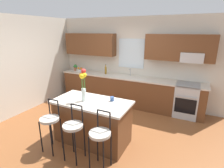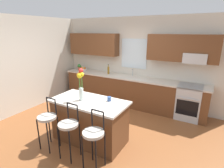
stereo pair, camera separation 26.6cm
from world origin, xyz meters
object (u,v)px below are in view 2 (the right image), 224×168
bar_stool_far (94,136)px  fruit_bowl_oranges (84,69)px  mug_ceramic (109,99)px  flower_vase (81,82)px  oven_range (189,102)px  bar_stool_middle (69,127)px  bar_stool_near (48,119)px  kitchen_island (90,121)px  bottle_olive_oil (108,70)px  potted_plant_small (79,67)px

bar_stool_far → fruit_bowl_oranges: 3.70m
bar_stool_far → mug_ceramic: size_ratio=11.58×
flower_vase → mug_ceramic: flower_vase is taller
oven_range → bar_stool_middle: size_ratio=0.88×
bar_stool_near → kitchen_island: bearing=48.2°
flower_vase → bottle_olive_oil: flower_vase is taller
kitchen_island → potted_plant_small: (-2.06, 2.17, 0.57)m
bar_stool_near → potted_plant_small: (-1.51, 2.78, 0.40)m
kitchen_island → potted_plant_small: 3.04m
bar_stool_near → bar_stool_far: same height
flower_vase → fruit_bowl_oranges: size_ratio=2.76×
fruit_bowl_oranges → potted_plant_small: size_ratio=1.11×
bar_stool_near → fruit_bowl_oranges: fruit_bowl_oranges is taller
oven_range → bar_stool_far: bar_stool_far is taller
oven_range → bar_stool_middle: bar_stool_middle is taller
bar_stool_middle → bar_stool_far: size_ratio=1.00×
kitchen_island → bar_stool_near: size_ratio=1.53×
oven_range → kitchen_island: same height
mug_ceramic → fruit_bowl_oranges: (-2.24, 1.97, -0.00)m
potted_plant_small → fruit_bowl_oranges: bearing=-0.1°
oven_range → flower_vase: 2.98m
bar_stool_middle → flower_vase: size_ratio=1.57×
flower_vase → fruit_bowl_oranges: flower_vase is taller
flower_vase → mug_ceramic: (0.52, 0.24, -0.35)m
bottle_olive_oil → bar_stool_middle: bearing=-73.4°
kitchen_island → flower_vase: size_ratio=2.40×
bar_stool_far → bar_stool_middle: bearing=180.0°
kitchen_island → bottle_olive_oil: bearing=111.0°
fruit_bowl_oranges → oven_range: bearing=-0.4°
bar_stool_far → bottle_olive_oil: bottle_olive_oil is taller
bar_stool_near → mug_ceramic: bar_stool_near is taller
flower_vase → bottle_olive_oil: bearing=107.1°
kitchen_island → fruit_bowl_oranges: bearing=130.7°
bar_stool_middle → fruit_bowl_oranges: (-1.87, 2.78, 0.33)m
oven_range → mug_ceramic: bearing=-124.1°
bar_stool_far → mug_ceramic: (-0.18, 0.81, 0.33)m
bar_stool_far → fruit_bowl_oranges: size_ratio=4.34×
kitchen_island → bar_stool_near: (-0.55, -0.61, 0.17)m
oven_range → kitchen_island: bearing=-128.2°
flower_vase → potted_plant_small: bearing=130.8°
kitchen_island → bar_stool_far: bearing=-48.2°
bar_stool_far → kitchen_island: bearing=131.8°
oven_range → bar_stool_far: bearing=-112.4°
bottle_olive_oil → potted_plant_small: 1.23m
bottle_olive_oil → potted_plant_small: size_ratio=1.48×
oven_range → potted_plant_small: 3.79m
bar_stool_far → fruit_bowl_oranges: (-2.42, 2.78, 0.33)m
bar_stool_far → fruit_bowl_oranges: bearing=131.0°
bar_stool_far → mug_ceramic: bar_stool_far is taller
kitchen_island → bar_stool_far: 0.84m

